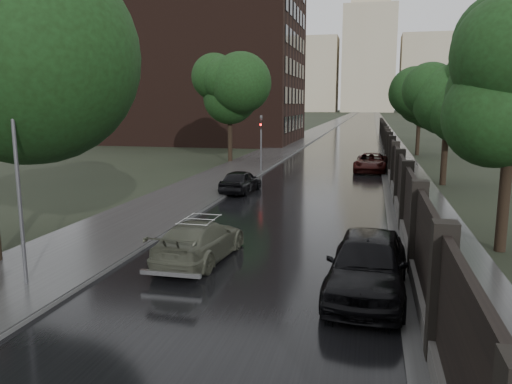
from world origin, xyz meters
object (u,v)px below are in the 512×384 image
object	(u,v)px
lamp_post	(19,188)
traffic_light	(261,138)
tree_right_c	(420,102)
volga_sedan	(200,240)
tree_left_far	(230,98)
hatchback_left	(241,181)
tree_right_b	(448,101)
car_right_far	(371,163)
car_right_near	(368,264)

from	to	relation	value
lamp_post	traffic_light	xyz separation A→B (m)	(1.10, 23.49, -0.27)
tree_right_c	volga_sedan	size ratio (longest dim) A/B	1.63
tree_left_far	tree_right_c	size ratio (longest dim) A/B	1.05
lamp_post	tree_left_far	bearing A→B (deg)	95.21
volga_sedan	hatchback_left	xyz separation A→B (m)	(-1.80, 11.83, 0.01)
traffic_light	lamp_post	bearing A→B (deg)	-92.68
volga_sedan	hatchback_left	size ratio (longest dim) A/B	1.16
tree_left_far	hatchback_left	xyz separation A→B (m)	(4.40, -13.31, -4.61)
volga_sedan	tree_left_far	bearing A→B (deg)	-72.12
tree_right_b	volga_sedan	xyz separation A→B (m)	(-9.30, -17.14, -4.32)
tree_right_c	car_right_far	bearing A→B (deg)	-107.97
tree_right_b	car_right_near	world-z (taller)	tree_right_b
volga_sedan	hatchback_left	world-z (taller)	hatchback_left
lamp_post	car_right_near	bearing A→B (deg)	10.42
tree_left_far	tree_right_b	distance (m)	17.45
lamp_post	hatchback_left	size ratio (longest dim) A/B	1.37
tree_right_b	traffic_light	xyz separation A→B (m)	(-11.80, 2.99, -2.55)
tree_right_c	car_right_near	size ratio (longest dim) A/B	1.47
tree_right_b	car_right_near	bearing A→B (deg)	-102.61
tree_right_c	car_right_near	bearing A→B (deg)	-96.54
tree_left_far	lamp_post	size ratio (longest dim) A/B	1.45
car_right_far	tree_left_far	bearing A→B (deg)	168.14
tree_right_b	traffic_light	world-z (taller)	tree_right_b
lamp_post	car_right_far	world-z (taller)	lamp_post
tree_right_b	volga_sedan	world-z (taller)	tree_right_b
lamp_post	tree_right_b	bearing A→B (deg)	57.82
volga_sedan	car_right_near	distance (m)	5.37
volga_sedan	hatchback_left	bearing A→B (deg)	-77.32
traffic_light	tree_right_b	bearing A→B (deg)	-14.24
traffic_light	car_right_far	xyz separation A→B (m)	(7.58, 1.99, -1.73)
volga_sedan	lamp_post	bearing A→B (deg)	47.07
tree_left_far	tree_right_b	xyz separation A→B (m)	(15.50, -8.00, -0.29)
car_right_near	car_right_far	world-z (taller)	car_right_near
volga_sedan	tree_right_c	bearing A→B (deg)	-100.80
hatchback_left	lamp_post	bearing A→B (deg)	87.61
lamp_post	car_right_near	size ratio (longest dim) A/B	1.07
tree_right_b	lamp_post	bearing A→B (deg)	-122.18
tree_right_b	hatchback_left	bearing A→B (deg)	-154.43
tree_left_far	car_right_far	distance (m)	12.54
tree_right_b	traffic_light	bearing A→B (deg)	165.76
tree_left_far	volga_sedan	distance (m)	26.30
tree_left_far	car_right_far	world-z (taller)	tree_left_far
tree_right_c	car_right_far	xyz separation A→B (m)	(-4.22, -13.02, -4.28)
tree_left_far	traffic_light	size ratio (longest dim) A/B	1.85
lamp_post	volga_sedan	xyz separation A→B (m)	(3.60, 3.36, -2.05)
car_right_near	tree_right_b	bearing A→B (deg)	80.59
tree_left_far	lamp_post	distance (m)	28.73
tree_right_c	volga_sedan	world-z (taller)	tree_right_c
tree_right_c	hatchback_left	distance (m)	26.18
tree_left_far	car_right_near	size ratio (longest dim) A/B	1.55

